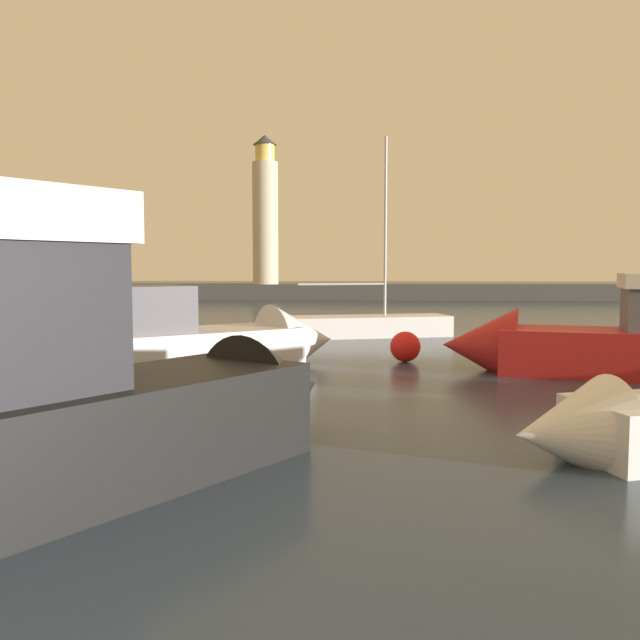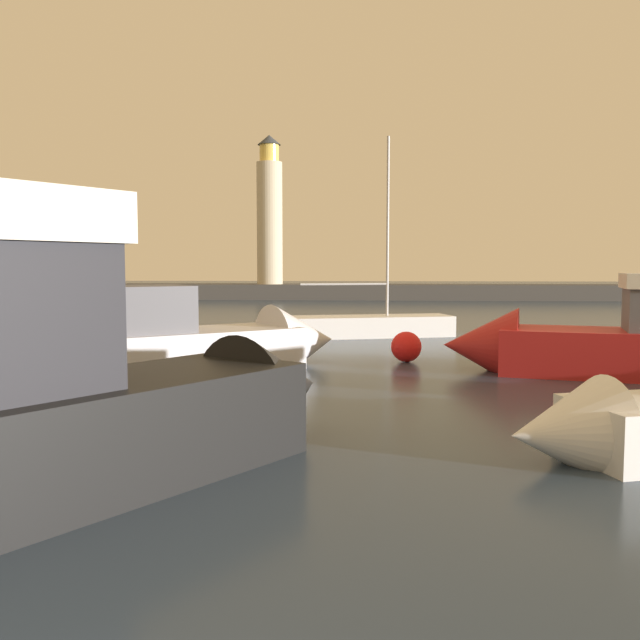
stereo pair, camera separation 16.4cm
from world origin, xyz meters
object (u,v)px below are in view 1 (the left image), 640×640
at_px(motorboat_0, 587,343).
at_px(motorboat_4, 211,343).
at_px(sailboat_moored, 369,325).
at_px(motorboat_3, 113,392).
at_px(lighthouse, 265,214).
at_px(mooring_buoy, 405,347).

distance_m(motorboat_0, motorboat_4, 10.81).
xyz_separation_m(motorboat_4, sailboat_moored, (4.76, 10.03, -0.34)).
height_order(motorboat_3, motorboat_4, motorboat_3).
relative_size(lighthouse, sailboat_moored, 1.60).
bearing_deg(mooring_buoy, motorboat_0, -24.03).
xyz_separation_m(motorboat_0, motorboat_3, (-9.86, -10.25, 0.40)).
xyz_separation_m(lighthouse, motorboat_0, (15.51, -43.75, -7.09)).
distance_m(sailboat_moored, mooring_buoy, 7.93).
xyz_separation_m(lighthouse, sailboat_moored, (9.46, -33.68, -7.51)).
distance_m(lighthouse, motorboat_4, 44.54).
distance_m(motorboat_3, motorboat_4, 10.35).
height_order(lighthouse, motorboat_4, lighthouse).
bearing_deg(motorboat_4, motorboat_0, -0.23).
height_order(motorboat_0, sailboat_moored, sailboat_moored).
distance_m(motorboat_3, mooring_buoy, 13.41).
distance_m(motorboat_0, sailboat_moored, 11.76).
bearing_deg(motorboat_3, motorboat_0, 46.12).
bearing_deg(motorboat_0, sailboat_moored, 120.98).
distance_m(motorboat_0, motorboat_3, 14.23).
bearing_deg(mooring_buoy, motorboat_3, -111.35).
xyz_separation_m(lighthouse, motorboat_4, (4.69, -43.71, -7.17)).
bearing_deg(lighthouse, motorboat_0, -70.49).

